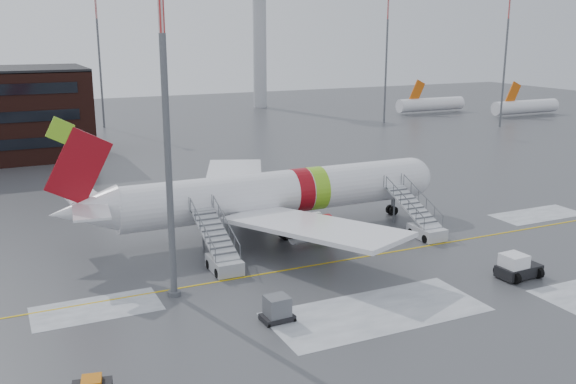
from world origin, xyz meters
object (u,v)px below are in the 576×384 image
airstair_fwd (422,224)px  uld_container (277,309)px  airstair_aft (221,254)px  pushback_tug (517,267)px  airliner (268,195)px  light_mast_near (167,128)px

airstair_fwd → uld_container: 20.72m
airstair_aft → airstair_fwd: bearing=0.0°
airstair_fwd → uld_container: bearing=-151.3°
airstair_fwd → pushback_tug: (0.28, -10.87, -0.26)m
airliner → airstair_fwd: size_ratio=4.55×
airstair_fwd → light_mast_near: size_ratio=0.36×
airstair_fwd → light_mast_near: (-22.84, -3.50, 10.26)m
airstair_fwd → airstair_aft: 18.29m
airliner → uld_container: airliner is taller
uld_container → light_mast_near: bearing=125.9°
airliner → uld_container: bearing=-111.7°
airstair_aft → light_mast_near: 11.76m
airstair_aft → pushback_tug: 21.52m
airstair_aft → light_mast_near: bearing=-142.5°
airliner → airstair_fwd: airliner is taller
airliner → airstair_aft: (-6.70, -6.54, -2.35)m
airstair_aft → light_mast_near: light_mast_near is taller
airstair_fwd → light_mast_near: light_mast_near is taller
airliner → pushback_tug: size_ratio=10.71×
airstair_fwd → pushback_tug: size_ratio=2.35×
airstair_aft → pushback_tug: (18.57, -10.87, -0.26)m
airstair_aft → pushback_tug: airstair_aft is taller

